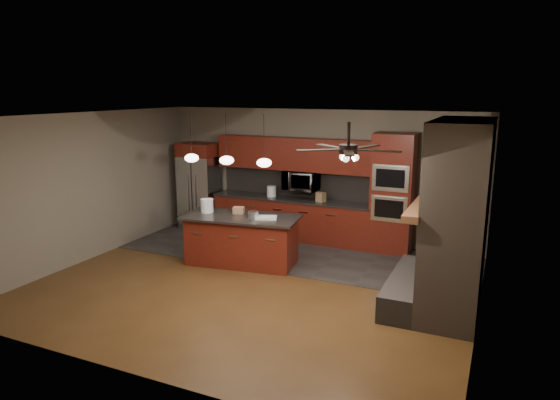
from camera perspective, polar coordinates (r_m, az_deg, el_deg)
The scene contains 22 objects.
ground at distance 8.53m, azimuth -2.92°, elevation -9.57°, with size 7.00×7.00×0.00m, color brown.
ceiling at distance 7.91m, azimuth -3.14°, elevation 9.57°, with size 7.00×6.00×0.02m, color white.
back_wall at distance 10.81m, azimuth 4.30°, elevation 2.87°, with size 7.00×0.02×2.80m, color #6F6859.
right_wall at distance 7.24m, azimuth 22.44°, elevation -2.88°, with size 0.02×6.00×2.80m, color #6F6859.
left_wall at distance 10.17m, azimuth -20.84°, elevation 1.47°, with size 0.02×6.00×2.80m, color #6F6859.
slate_tile_patch at distance 10.06m, azimuth 1.80°, elevation -6.04°, with size 7.00×2.40×0.01m, color #32302D.
fireplace_column at distance 7.68m, azimuth 19.06°, elevation -2.57°, with size 1.30×2.10×2.80m.
back_cabinetry at distance 10.84m, azimuth 1.43°, elevation 0.21°, with size 3.59×0.64×2.20m.
oven_tower at distance 10.10m, azimuth 12.76°, elevation 0.71°, with size 0.80×0.63×2.38m.
microwave at distance 10.69m, azimuth 2.44°, elevation 2.25°, with size 0.73×0.41×0.50m, color silver.
refrigerator at distance 11.77m, azimuth -9.07°, elevation 1.58°, with size 0.85×0.75×2.01m.
kitchen_island at distance 9.35m, azimuth -4.41°, elevation -4.55°, with size 2.24×1.25×0.92m.
white_bucket at distance 9.56m, azimuth -8.35°, elevation -0.65°, with size 0.24×0.24×0.26m, color white.
paint_can at distance 9.06m, azimuth -3.07°, elevation -1.70°, with size 0.19×0.19×0.13m, color silver.
paint_tray at distance 9.02m, azimuth -1.59°, elevation -2.03°, with size 0.38×0.27×0.04m, color white.
cardboard_box at distance 9.41m, azimuth -4.76°, elevation -1.18°, with size 0.20×0.14×0.13m, color #A97557.
counter_bucket at distance 10.97m, azimuth -0.97°, elevation 1.00°, with size 0.20×0.20×0.23m, color white.
counter_box at distance 10.49m, azimuth 4.68°, elevation 0.34°, with size 0.18×0.14×0.20m, color #94754C.
pendant_left at distance 9.44m, azimuth -10.06°, elevation 4.78°, with size 0.26×0.26×0.92m.
pendant_center at distance 9.04m, azimuth -6.11°, elevation 4.56°, with size 0.26×0.26×0.92m.
pendant_right at distance 8.68m, azimuth -1.83°, elevation 4.30°, with size 0.26×0.26×0.92m.
ceiling_fan at distance 6.52m, azimuth 7.81°, elevation 5.83°, with size 1.27×1.33×0.41m.
Camera 1 is at (3.64, -7.01, 3.20)m, focal length 32.00 mm.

